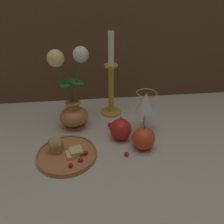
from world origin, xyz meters
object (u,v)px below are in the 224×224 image
Objects in this scene: plate_with_pastries at (65,152)px; candlestick at (111,84)px; vase at (72,101)px; wine_glass at (146,104)px; apple_near_glass at (143,138)px; apple_beside_vase at (121,129)px.

plate_with_pastries is 0.34m from candlestick.
vase is at bearing -151.40° from candlestick.
wine_glass is at bearing -12.47° from vase.
wine_glass is 1.75× the size of apple_near_glass.
wine_glass is 0.13m from apple_beside_vase.
vase is 1.58× the size of plate_with_pastries.
apple_near_glass is (0.07, -0.06, -0.00)m from apple_beside_vase.
apple_near_glass is (0.26, 0.01, 0.02)m from plate_with_pastries.
vase is 0.20m from plate_with_pastries.
vase is at bearing 167.53° from wine_glass.
plate_with_pastries is 0.21m from apple_beside_vase.
wine_glass reaches higher than apple_beside_vase.
apple_beside_vase is (0.20, 0.07, 0.02)m from plate_with_pastries.
plate_with_pastries is 2.16× the size of apple_beside_vase.
vase is 0.30m from apple_near_glass.
wine_glass is at bearing 21.62° from plate_with_pastries.
wine_glass is (0.29, 0.12, 0.10)m from plate_with_pastries.
candlestick reaches higher than wine_glass.
wine_glass is 0.45× the size of candlestick.
plate_with_pastries is 2.16× the size of apple_near_glass.
candlestick is at bearing 127.36° from wine_glass.
candlestick is 3.88× the size of apple_near_glass.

